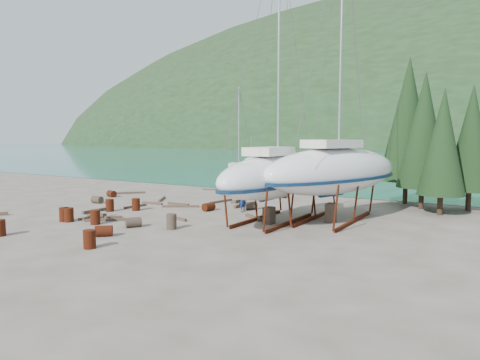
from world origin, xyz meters
The scene contains 49 objects.
ground centered at (0.00, 0.00, 0.00)m, with size 600.00×600.00×0.00m, color #5B5448.
bay_water centered at (0.00, 315.00, 0.01)m, with size 700.00×700.00×0.00m, color #1A7883.
far_hill centered at (0.00, 320.00, 0.00)m, with size 800.00×360.00×110.00m, color #1C2F17.
far_house_left centered at (-60.00, 190.00, 2.92)m, with size 6.60×5.60×5.60m.
far_house_center centered at (-20.00, 190.00, 2.92)m, with size 6.60×5.60×5.60m.
cypress_near_right centered at (12.50, 12.00, 5.79)m, with size 3.60×3.60×10.00m.
cypress_mid_right centered at (14.00, 10.00, 4.92)m, with size 3.06×3.06×8.50m.
cypress_back_left centered at (11.00, 14.00, 6.66)m, with size 4.14×4.14×11.50m.
cypress_far_right centered at (15.50, 13.00, 5.21)m, with size 3.24×3.24×9.00m.
moored_boat_left centered at (-30.00, 60.00, 0.39)m, with size 2.00×5.00×6.05m.
moored_boat_mid centered at (10.00, 80.00, 0.39)m, with size 2.00×5.00×6.05m.
moored_boat_far centered at (-8.00, 110.00, 0.39)m, with size 2.00×5.00×6.05m.
large_sailboat_near centered at (5.56, 1.83, 2.87)m, with size 3.49×11.36×17.82m.
large_sailboat_far centered at (8.59, 4.30, 3.17)m, with size 7.05×12.81×19.45m.
small_sailboat_shore centered at (-3.75, 12.44, 1.64)m, with size 4.31×6.45×9.92m.
worker centered at (2.05, 4.05, 0.98)m, with size 0.72×0.47×1.96m, color navy.
drum_0 centered at (-5.25, -4.78, 0.44)m, with size 0.58×0.58×0.88m, color #611F10.
drum_1 centered at (-0.65, -3.83, 0.29)m, with size 0.58×0.58×0.88m, color #2D2823.
drum_2 centered at (-11.87, 4.46, 0.29)m, with size 0.58×0.58×0.88m, color #611F10.
drum_3 centered at (-5.01, -9.19, 0.44)m, with size 0.58×0.58×0.88m, color #611F10.
drum_4 centered at (1.14, 11.98, 0.29)m, with size 0.58×0.58×0.88m, color #611F10.
drum_5 centered at (1.60, -3.08, 0.44)m, with size 0.58×0.58×0.88m, color #2D2823.
drum_6 centered at (-0.28, 3.09, 0.29)m, with size 0.58×0.58×0.88m, color #611F10.
drum_7 centered at (1.15, -8.39, 0.44)m, with size 0.58×0.58×0.88m, color #611F10.
drum_8 centered at (-6.09, -0.81, 0.44)m, with size 0.58×0.58×0.88m, color #611F10.
drum_9 centered at (-1.93, 9.47, 0.29)m, with size 0.58×0.58×0.88m, color #2D2823.
drum_10 centered at (-5.62, -4.85, 0.44)m, with size 0.58×0.58×0.88m, color #611F10.
drum_11 centered at (2.01, 5.12, 0.29)m, with size 0.58×0.58×0.88m, color #2D2823.
drum_12 centered at (-0.24, -6.34, 0.29)m, with size 0.58×0.58×0.88m, color #611F10.
drum_13 centered at (-3.22, -4.45, 0.44)m, with size 0.58×0.58×0.88m, color #611F10.
drum_14 centered at (-4.79, 0.44, 0.44)m, with size 0.58×0.58×0.88m, color #611F10.
drum_15 centered at (-9.94, 1.29, 0.29)m, with size 0.58×0.58×0.88m, color #2D2823.
timber_0 centered at (-6.81, 13.31, 0.07)m, with size 0.14×2.73×0.14m, color #4F3D2D.
timber_1 centered at (3.98, 2.12, 0.10)m, with size 0.19×1.89×0.19m, color #4F3D2D.
timber_2 centered at (-12.02, 6.92, 0.09)m, with size 0.19×2.61×0.19m, color #4F3D2D.
timber_3 centered at (-4.30, -3.15, 0.07)m, with size 0.15×2.71×0.15m, color #4F3D2D.
timber_4 centered at (-5.86, 3.22, 0.09)m, with size 0.17×1.94×0.17m, color #4F3D2D.
timber_5 centered at (-3.38, -3.39, 0.08)m, with size 0.16×2.74×0.16m, color #4F3D2D.
timber_6 centered at (0.58, 11.15, 0.10)m, with size 0.19×2.03×0.19m, color #4F3D2D.
timber_7 centered at (-0.02, -0.70, 0.09)m, with size 0.17×1.86×0.17m, color #4F3D2D.
timber_8 centered at (-3.73, 3.86, 0.09)m, with size 0.19×1.98×0.19m, color #4F3D2D.
timber_9 centered at (-5.83, 13.64, 0.08)m, with size 0.15×2.47×0.15m, color #4F3D2D.
timber_10 centered at (-1.83, 6.91, 0.08)m, with size 0.16×2.57×0.16m, color #4F3D2D.
timber_11 centered at (-2.96, 3.24, 0.08)m, with size 0.15×2.80×0.15m, color #4F3D2D.
timber_12 centered at (-5.86, 1.42, 0.08)m, with size 0.17×2.01×0.17m, color #4F3D2D.
timber_16 centered at (-4.81, -2.92, 0.11)m, with size 0.23×2.47×0.23m, color #4F3D2D.
timber_17 centered at (-6.82, 5.43, 0.08)m, with size 0.16×2.55×0.16m, color #4F3D2D.
timber_pile_fore centered at (-4.81, -3.19, 0.30)m, with size 1.80×1.80×0.60m.
timber_pile_aft centered at (0.79, 5.77, 0.30)m, with size 1.80×1.80×0.60m.
Camera 1 is at (17.56, -21.41, 5.15)m, focal length 32.00 mm.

